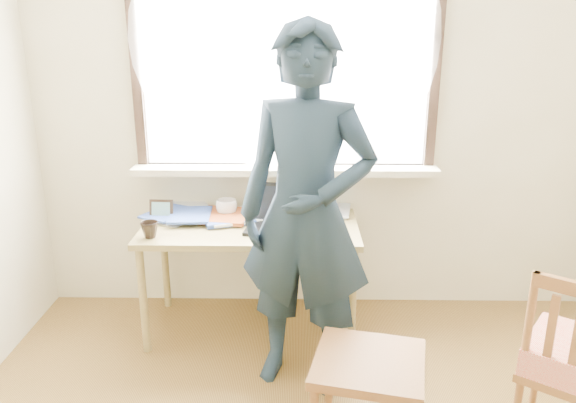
{
  "coord_description": "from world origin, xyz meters",
  "views": [
    {
      "loc": [
        -0.13,
        -1.41,
        1.8
      ],
      "look_at": [
        -0.17,
        0.95,
        1.03
      ],
      "focal_mm": 35.0,
      "sensor_mm": 36.0,
      "label": 1
    }
  ],
  "objects_px": {
    "mug_white": "(227,208)",
    "work_chair": "(368,374)",
    "laptop": "(279,218)",
    "desk": "(250,236)",
    "person": "(306,215)",
    "mug_dark": "(150,230)"
  },
  "relations": [
    {
      "from": "mug_white",
      "to": "work_chair",
      "type": "bearing_deg",
      "value": -58.7
    },
    {
      "from": "laptop",
      "to": "mug_white",
      "type": "relative_size",
      "value": 3.08
    },
    {
      "from": "desk",
      "to": "person",
      "type": "xyz_separation_m",
      "value": [
        0.32,
        -0.5,
        0.31
      ]
    },
    {
      "from": "work_chair",
      "to": "mug_white",
      "type": "bearing_deg",
      "value": 121.3
    },
    {
      "from": "work_chair",
      "to": "person",
      "type": "xyz_separation_m",
      "value": [
        -0.26,
        0.53,
        0.52
      ]
    },
    {
      "from": "desk",
      "to": "person",
      "type": "bearing_deg",
      "value": -57.65
    },
    {
      "from": "desk",
      "to": "work_chair",
      "type": "height_order",
      "value": "desk"
    },
    {
      "from": "mug_dark",
      "to": "work_chair",
      "type": "height_order",
      "value": "mug_dark"
    },
    {
      "from": "mug_white",
      "to": "mug_dark",
      "type": "bearing_deg",
      "value": -135.59
    },
    {
      "from": "laptop",
      "to": "person",
      "type": "height_order",
      "value": "person"
    },
    {
      "from": "laptop",
      "to": "work_chair",
      "type": "xyz_separation_m",
      "value": [
        0.4,
        -1.0,
        -0.34
      ]
    },
    {
      "from": "laptop",
      "to": "mug_dark",
      "type": "height_order",
      "value": "laptop"
    },
    {
      "from": "desk",
      "to": "mug_white",
      "type": "xyz_separation_m",
      "value": [
        -0.16,
        0.17,
        0.12
      ]
    },
    {
      "from": "mug_white",
      "to": "work_chair",
      "type": "xyz_separation_m",
      "value": [
        0.73,
        -1.2,
        -0.33
      ]
    },
    {
      "from": "person",
      "to": "desk",
      "type": "bearing_deg",
      "value": 138.04
    },
    {
      "from": "laptop",
      "to": "mug_dark",
      "type": "distance_m",
      "value": 0.72
    },
    {
      "from": "mug_dark",
      "to": "work_chair",
      "type": "bearing_deg",
      "value": -36.95
    },
    {
      "from": "person",
      "to": "mug_white",
      "type": "bearing_deg",
      "value": 140.85
    },
    {
      "from": "mug_dark",
      "to": "work_chair",
      "type": "distance_m",
      "value": 1.42
    },
    {
      "from": "desk",
      "to": "mug_dark",
      "type": "bearing_deg",
      "value": -159.58
    },
    {
      "from": "work_chair",
      "to": "person",
      "type": "height_order",
      "value": "person"
    },
    {
      "from": "mug_dark",
      "to": "person",
      "type": "xyz_separation_m",
      "value": [
        0.85,
        -0.3,
        0.2
      ]
    }
  ]
}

